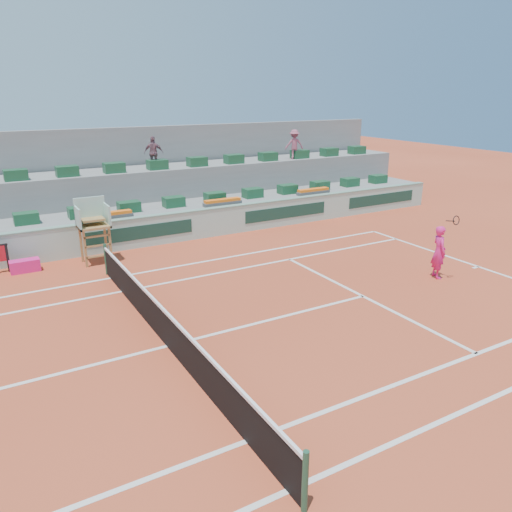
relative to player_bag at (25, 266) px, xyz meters
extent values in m
plane|color=#A93B20|center=(2.44, -7.64, -0.22)|extent=(90.00, 90.00, 0.00)
cube|color=gray|center=(2.44, 3.06, 0.38)|extent=(36.00, 4.00, 1.20)
cube|color=gray|center=(2.44, 4.66, 1.08)|extent=(36.00, 2.40, 2.60)
cube|color=gray|center=(2.44, 6.26, 1.98)|extent=(36.00, 0.40, 4.40)
cube|color=#EC1E7D|center=(0.00, 0.00, 0.00)|extent=(0.98, 0.44, 0.44)
imported|color=#7B525E|center=(6.35, 4.19, 3.13)|extent=(0.95, 0.69, 1.50)
imported|color=#9B4D61|center=(14.00, 3.96, 3.15)|extent=(1.12, 0.87, 1.53)
cube|color=silver|center=(14.32, -7.64, -0.21)|extent=(0.12, 10.97, 0.01)
cube|color=silver|center=(2.44, -13.13, -0.21)|extent=(23.77, 0.12, 0.01)
cube|color=silver|center=(2.44, -2.16, -0.21)|extent=(23.77, 0.12, 0.01)
cube|color=silver|center=(2.44, -11.76, -0.21)|extent=(23.77, 0.12, 0.01)
cube|color=silver|center=(2.44, -3.53, -0.21)|extent=(23.77, 0.12, 0.01)
cube|color=silver|center=(8.84, -7.64, -0.21)|extent=(0.12, 8.23, 0.01)
cube|color=silver|center=(2.44, -7.64, -0.21)|extent=(12.80, 0.12, 0.01)
cube|color=silver|center=(14.17, -7.64, -0.21)|extent=(0.30, 0.12, 0.01)
cube|color=black|center=(2.44, -7.64, 0.24)|extent=(0.03, 11.87, 0.92)
cube|color=white|center=(2.44, -7.64, 0.74)|extent=(0.06, 11.87, 0.07)
cylinder|color=#204B32|center=(2.44, -13.58, 0.33)|extent=(0.10, 0.10, 1.10)
cylinder|color=#204B32|center=(2.44, -1.71, 0.33)|extent=(0.10, 0.10, 1.10)
cube|color=#A1CBB9|center=(2.44, 0.86, 0.38)|extent=(36.00, 0.30, 1.20)
cube|color=gray|center=(2.44, 0.86, 1.01)|extent=(36.00, 0.34, 0.06)
cube|color=#153B2F|center=(4.44, 0.70, 0.43)|extent=(4.40, 0.02, 0.56)
cube|color=#153B2F|center=(11.44, 0.70, 0.43)|extent=(4.40, 0.02, 0.56)
cube|color=#153B2F|center=(17.44, 0.70, 0.43)|extent=(4.40, 0.02, 0.56)
cube|color=olive|center=(1.99, -0.59, 0.46)|extent=(0.08, 0.08, 1.35)
cube|color=olive|center=(2.89, -0.59, 0.46)|extent=(0.08, 0.08, 1.35)
cube|color=olive|center=(1.99, 0.11, 0.46)|extent=(0.08, 0.08, 1.35)
cube|color=olive|center=(2.89, 0.11, 0.46)|extent=(0.08, 0.08, 1.35)
cube|color=olive|center=(2.44, -0.24, 1.17)|extent=(1.10, 0.90, 0.08)
cube|color=#A1CBB9|center=(2.44, 0.14, 1.68)|extent=(1.10, 0.08, 1.00)
cube|color=#A1CBB9|center=(1.92, -0.24, 1.53)|extent=(0.06, 0.90, 0.80)
cube|color=#A1CBB9|center=(2.96, -0.24, 1.53)|extent=(0.06, 0.90, 0.80)
cube|color=olive|center=(2.44, -0.14, 1.41)|extent=(0.80, 0.60, 0.08)
cube|color=olive|center=(2.44, -0.59, 0.13)|extent=(0.90, 0.08, 0.06)
cube|color=olive|center=(2.44, -0.59, 0.53)|extent=(0.90, 0.08, 0.06)
cube|color=olive|center=(2.44, -0.59, 0.88)|extent=(0.90, 0.08, 0.06)
cube|color=#194D2C|center=(0.44, 2.16, 1.20)|extent=(0.90, 0.60, 0.44)
cube|color=#194D2C|center=(2.44, 2.16, 1.20)|extent=(0.90, 0.60, 0.44)
cube|color=#194D2C|center=(4.44, 2.16, 1.20)|extent=(0.90, 0.60, 0.44)
cube|color=#194D2C|center=(6.44, 2.16, 1.20)|extent=(0.90, 0.60, 0.44)
cube|color=#194D2C|center=(8.44, 2.16, 1.20)|extent=(0.90, 0.60, 0.44)
cube|color=#194D2C|center=(10.44, 2.16, 1.20)|extent=(0.90, 0.60, 0.44)
cube|color=#194D2C|center=(12.44, 2.16, 1.20)|extent=(0.90, 0.60, 0.44)
cube|color=#194D2C|center=(14.44, 2.16, 1.20)|extent=(0.90, 0.60, 0.44)
cube|color=#194D2C|center=(16.44, 2.16, 1.20)|extent=(0.90, 0.60, 0.44)
cube|color=#194D2C|center=(18.44, 2.16, 1.20)|extent=(0.90, 0.60, 0.44)
cube|color=#194D2C|center=(0.44, 4.06, 2.60)|extent=(0.90, 0.60, 0.44)
cube|color=#194D2C|center=(2.44, 4.06, 2.60)|extent=(0.90, 0.60, 0.44)
cube|color=#194D2C|center=(4.44, 4.06, 2.60)|extent=(0.90, 0.60, 0.44)
cube|color=#194D2C|center=(6.44, 4.06, 2.60)|extent=(0.90, 0.60, 0.44)
cube|color=#194D2C|center=(8.44, 4.06, 2.60)|extent=(0.90, 0.60, 0.44)
cube|color=#194D2C|center=(10.44, 4.06, 2.60)|extent=(0.90, 0.60, 0.44)
cube|color=#194D2C|center=(12.44, 4.06, 2.60)|extent=(0.90, 0.60, 0.44)
cube|color=#194D2C|center=(14.44, 4.06, 2.60)|extent=(0.90, 0.60, 0.44)
cube|color=#194D2C|center=(16.44, 4.06, 2.60)|extent=(0.90, 0.60, 0.44)
cube|color=#194D2C|center=(18.44, 4.06, 2.60)|extent=(0.90, 0.60, 0.44)
cube|color=#515151|center=(3.44, 1.36, 1.06)|extent=(1.80, 0.36, 0.16)
cube|color=orange|center=(3.44, 1.36, 1.20)|extent=(1.70, 0.32, 0.12)
cube|color=#515151|center=(8.44, 1.36, 1.06)|extent=(1.80, 0.36, 0.16)
cube|color=orange|center=(8.44, 1.36, 1.20)|extent=(1.70, 0.32, 0.12)
cube|color=#515151|center=(13.44, 1.36, 1.06)|extent=(1.80, 0.36, 0.16)
cube|color=orange|center=(13.44, 1.36, 1.20)|extent=(1.70, 0.32, 0.12)
cube|color=black|center=(-0.49, 0.30, 0.28)|extent=(0.09, 0.09, 1.00)
cube|color=red|center=(-0.69, 0.28, 0.48)|extent=(0.38, 0.03, 0.56)
imported|color=#EC1E7D|center=(12.15, -7.60, 0.69)|extent=(0.66, 0.78, 1.81)
cylinder|color=black|center=(12.15, -7.90, 1.83)|extent=(0.03, 0.35, 0.09)
torus|color=black|center=(12.15, -8.12, 1.90)|extent=(0.31, 0.08, 0.31)
camera|label=1|loc=(-1.17, -18.40, 5.87)|focal=35.00mm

